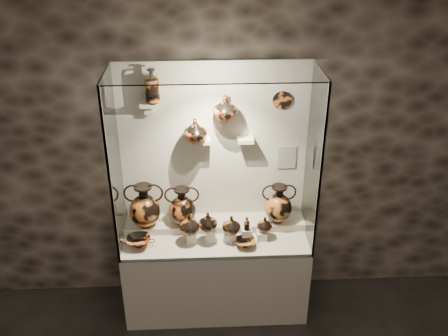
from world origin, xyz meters
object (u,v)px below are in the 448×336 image
(amphora_right, at_px, (278,203))
(lekythos_tall, at_px, (152,84))
(amphora_left, at_px, (144,206))
(ovoid_vase_a, at_px, (195,130))
(jug_e, at_px, (265,224))
(kylix_right, at_px, (245,242))
(amphora_mid, at_px, (182,206))
(ovoid_vase_b, at_px, (225,108))
(kylix_left, at_px, (139,241))
(lekythos_small, at_px, (247,223))
(jug_c, at_px, (231,225))
(jug_a, at_px, (189,224))
(jug_b, at_px, (208,222))

(amphora_right, height_order, lekythos_tall, lekythos_tall)
(amphora_left, xyz_separation_m, ovoid_vase_a, (0.48, 0.07, 0.71))
(jug_e, bearing_deg, kylix_right, -132.29)
(amphora_mid, distance_m, ovoid_vase_b, 1.02)
(lekythos_tall, bearing_deg, ovoid_vase_a, -11.14)
(kylix_left, bearing_deg, jug_e, -10.33)
(lekythos_small, relative_size, kylix_right, 0.65)
(amphora_mid, xyz_separation_m, jug_c, (0.44, -0.20, -0.08))
(amphora_right, height_order, jug_c, amphora_right)
(jug_c, bearing_deg, jug_a, 171.85)
(kylix_left, distance_m, lekythos_tall, 1.40)
(lekythos_tall, bearing_deg, jug_b, -39.46)
(lekythos_tall, bearing_deg, jug_e, -21.56)
(jug_b, bearing_deg, lekythos_small, 24.42)
(jug_b, height_order, kylix_right, jug_b)
(jug_b, distance_m, kylix_right, 0.38)
(amphora_left, relative_size, ovoid_vase_b, 1.99)
(amphora_mid, distance_m, ovoid_vase_a, 0.75)
(kylix_left, relative_size, ovoid_vase_a, 1.32)
(kylix_right, relative_size, ovoid_vase_b, 1.03)
(jug_c, relative_size, ovoid_vase_b, 0.81)
(jug_c, xyz_separation_m, lekythos_small, (0.14, 0.00, 0.01))
(kylix_right, distance_m, lekythos_tall, 1.60)
(jug_c, xyz_separation_m, jug_e, (0.30, 0.03, -0.02))
(kylix_left, height_order, ovoid_vase_a, ovoid_vase_a)
(jug_e, relative_size, kylix_right, 0.65)
(jug_c, bearing_deg, lekythos_tall, 148.43)
(amphora_mid, distance_m, jug_a, 0.22)
(amphora_left, height_order, jug_b, amphora_left)
(jug_c, height_order, kylix_left, jug_c)
(kylix_right, bearing_deg, kylix_left, -159.73)
(jug_a, relative_size, jug_e, 1.32)
(amphora_mid, xyz_separation_m, jug_b, (0.23, -0.20, -0.04))
(jug_b, height_order, jug_c, jug_b)
(lekythos_small, xyz_separation_m, ovoid_vase_b, (-0.18, 0.25, 1.00))
(jug_c, relative_size, ovoid_vase_a, 0.83)
(jug_a, height_order, jug_c, jug_a)
(kylix_right, bearing_deg, amphora_left, -173.56)
(amphora_left, height_order, jug_e, amphora_left)
(jug_b, xyz_separation_m, jug_c, (0.21, 0.00, -0.04))
(lekythos_small, bearing_deg, amphora_right, 14.16)
(jug_a, bearing_deg, amphora_right, 7.06)
(jug_b, relative_size, kylix_right, 0.79)
(amphora_left, xyz_separation_m, lekythos_small, (0.92, -0.18, -0.09))
(amphora_left, distance_m, lekythos_small, 0.94)
(amphora_mid, bearing_deg, amphora_right, -4.09)
(jug_c, relative_size, lekythos_small, 1.21)
(amphora_left, height_order, kylix_right, amphora_left)
(jug_a, distance_m, jug_b, 0.17)
(amphora_left, relative_size, amphora_mid, 1.13)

